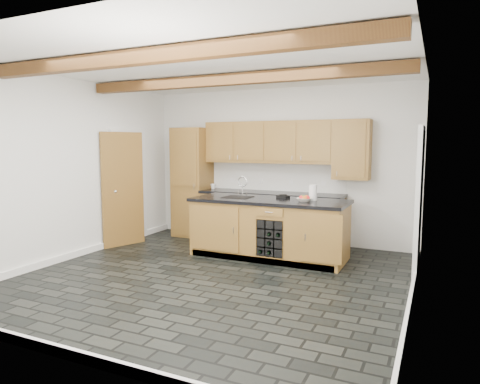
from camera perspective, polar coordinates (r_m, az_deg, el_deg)
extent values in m
plane|color=black|center=(5.92, -3.52, -11.22)|extent=(5.00, 5.00, 0.00)
plane|color=white|center=(7.94, 5.04, 3.55)|extent=(5.00, 0.00, 5.00)
plane|color=white|center=(7.19, -21.43, 2.84)|extent=(0.00, 5.00, 5.00)
plane|color=white|center=(4.98, 22.58, 1.41)|extent=(0.00, 5.00, 5.00)
plane|color=white|center=(5.73, -3.72, 16.53)|extent=(5.00, 5.00, 0.00)
cube|color=#593817|center=(4.71, -11.05, 17.41)|extent=(4.90, 0.15, 0.15)
cube|color=#593817|center=(6.24, -0.99, 14.77)|extent=(4.90, 0.15, 0.15)
cube|color=white|center=(7.38, -20.89, -7.68)|extent=(0.04, 5.00, 0.10)
cube|color=white|center=(5.26, 21.71, -13.39)|extent=(0.04, 5.00, 0.10)
cube|color=white|center=(4.05, -21.51, -19.48)|extent=(5.00, 0.04, 0.10)
cube|color=white|center=(8.15, -14.57, 0.77)|extent=(0.06, 0.94, 2.04)
cube|color=olive|center=(7.79, -15.34, 0.34)|extent=(0.31, 0.77, 2.00)
cube|color=white|center=(6.51, 22.74, -0.90)|extent=(0.06, 0.98, 2.04)
cube|color=black|center=(6.51, 22.95, -1.09)|extent=(0.02, 0.86, 1.96)
cube|color=olive|center=(8.41, -6.33, 1.30)|extent=(0.65, 0.60, 2.10)
cube|color=olive|center=(7.78, 4.04, -3.62)|extent=(2.60, 0.60, 0.88)
cube|color=black|center=(7.71, 4.07, -0.22)|extent=(2.64, 0.62, 0.05)
cube|color=white|center=(7.95, 4.83, 2.04)|extent=(2.60, 0.02, 0.52)
cube|color=olive|center=(7.81, 3.76, 6.63)|extent=(2.40, 0.35, 0.75)
cube|color=olive|center=(7.40, 14.70, 5.49)|extent=(0.60, 0.35, 1.00)
cube|color=olive|center=(6.84, 3.90, -5.01)|extent=(2.40, 0.90, 0.88)
cube|color=black|center=(6.76, 3.93, -1.15)|extent=(2.46, 0.96, 0.05)
cube|color=olive|center=(6.71, -3.30, -4.88)|extent=(0.80, 0.02, 0.70)
cube|color=olive|center=(6.12, 10.71, -6.09)|extent=(0.60, 0.02, 0.70)
cube|color=black|center=(6.50, 4.40, -5.98)|extent=(0.42, 0.30, 0.56)
cylinder|color=black|center=(6.56, 3.10, -7.74)|extent=(0.07, 0.26, 0.07)
cylinder|color=black|center=(6.45, 4.28, -5.44)|extent=(0.07, 0.26, 0.07)
cylinder|color=black|center=(6.40, 5.45, -5.54)|extent=(0.07, 0.26, 0.07)
cylinder|color=black|center=(6.48, 4.27, -6.65)|extent=(0.07, 0.26, 0.07)
cylinder|color=black|center=(6.51, 4.26, -7.85)|extent=(0.07, 0.26, 0.07)
cube|color=black|center=(6.97, -0.30, -0.74)|extent=(0.45, 0.40, 0.02)
cylinder|color=silver|center=(7.12, 0.32, 0.27)|extent=(0.02, 0.02, 0.20)
torus|color=silver|center=(7.11, 0.32, 1.39)|extent=(0.18, 0.02, 0.18)
cylinder|color=silver|center=(7.16, -0.26, -0.18)|extent=(0.02, 0.02, 0.08)
cylinder|color=silver|center=(7.09, 0.91, -0.25)|extent=(0.02, 0.02, 0.08)
cube|color=black|center=(6.88, 5.76, -0.64)|extent=(0.22, 0.17, 0.04)
cylinder|color=black|center=(6.87, 5.76, -0.39)|extent=(0.13, 0.13, 0.02)
imported|color=white|center=(6.52, 8.58, -1.01)|extent=(0.23, 0.23, 0.06)
sphere|color=red|center=(6.50, 9.01, -0.78)|extent=(0.07, 0.07, 0.07)
sphere|color=orange|center=(6.56, 8.83, -0.71)|extent=(0.07, 0.07, 0.07)
sphere|color=#408223|center=(6.55, 8.32, -0.71)|extent=(0.07, 0.07, 0.07)
sphere|color=red|center=(6.50, 8.17, -0.76)|extent=(0.07, 0.07, 0.07)
sphere|color=#CD6217|center=(6.47, 8.59, -0.81)|extent=(0.07, 0.07, 0.07)
cylinder|color=white|center=(6.66, 9.70, -0.08)|extent=(0.12, 0.12, 0.24)
imported|color=white|center=(8.28, -3.60, 0.75)|extent=(0.13, 0.13, 0.09)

